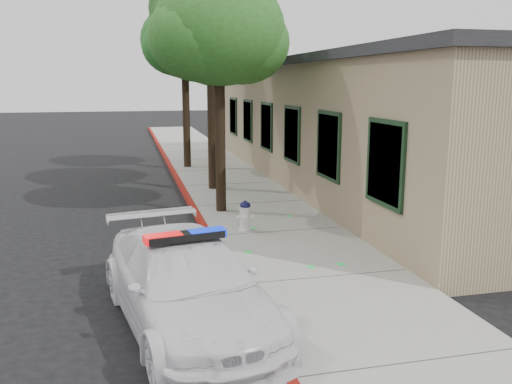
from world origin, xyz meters
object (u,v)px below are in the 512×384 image
object	(u,v)px
fire_hydrant	(245,216)
street_tree_mid	(211,15)
street_tree_near	(219,35)
clapboard_building	(371,122)
police_car	(187,284)
street_tree_far	(186,44)

from	to	relation	value
fire_hydrant	street_tree_mid	size ratio (longest dim) A/B	0.10
street_tree_near	clapboard_building	bearing A→B (deg)	31.79
police_car	street_tree_far	bearing A→B (deg)	73.14
clapboard_building	street_tree_far	world-z (taller)	street_tree_far
street_tree_near	street_tree_mid	bearing A→B (deg)	84.87
clapboard_building	street_tree_mid	size ratio (longest dim) A/B	2.97
street_tree_mid	street_tree_far	world-z (taller)	street_tree_mid
police_car	street_tree_near	distance (m)	7.69
fire_hydrant	street_tree_far	world-z (taller)	street_tree_far
street_tree_far	police_car	bearing A→B (deg)	-96.63
street_tree_near	street_tree_mid	distance (m)	3.24
street_tree_far	street_tree_near	bearing A→B (deg)	-90.18
street_tree_mid	clapboard_building	bearing A→B (deg)	5.82
street_tree_mid	fire_hydrant	bearing A→B (deg)	-91.02
clapboard_building	street_tree_far	bearing A→B (deg)	145.75
fire_hydrant	street_tree_far	distance (m)	10.76
clapboard_building	street_tree_mid	distance (m)	6.62
street_tree_mid	street_tree_far	distance (m)	4.67
fire_hydrant	street_tree_near	world-z (taller)	street_tree_near
fire_hydrant	street_tree_far	size ratio (longest dim) A/B	0.11
police_car	street_tree_near	size ratio (longest dim) A/B	0.79
police_car	fire_hydrant	bearing A→B (deg)	57.08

